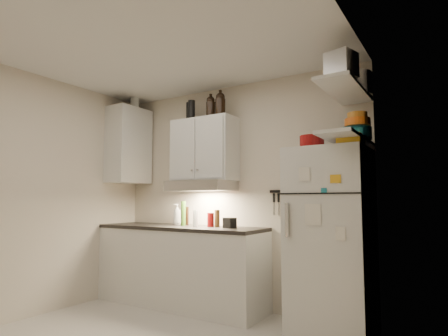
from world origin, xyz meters
The scene contains 35 objects.
ceiling centered at (0.00, 0.00, 2.61)m, with size 3.20×3.00×0.02m, color silver.
back_wall centered at (0.00, 1.51, 1.30)m, with size 3.20×0.02×2.60m, color beige.
left_wall centered at (-1.61, 0.00, 1.30)m, with size 0.02×3.00×2.60m, color beige.
right_wall centered at (1.61, 0.00, 1.30)m, with size 0.02×3.00×2.60m, color beige.
base_cabinet centered at (-0.55, 1.20, 0.44)m, with size 2.10×0.60×0.88m, color silver.
countertop centered at (-0.55, 1.20, 0.90)m, with size 2.10×0.62×0.04m, color black.
upper_cabinet centered at (-0.30, 1.33, 1.83)m, with size 0.80×0.33×0.75m, color silver.
side_cabinet centered at (-1.44, 1.20, 1.95)m, with size 0.33×0.55×1.00m, color silver.
range_hood centered at (-0.30, 1.27, 1.39)m, with size 0.76×0.46×0.12m, color silver.
fridge centered at (1.25, 1.16, 0.85)m, with size 0.70×0.68×1.70m, color silver.
shelf_hi centered at (1.45, 1.02, 2.20)m, with size 0.30×0.95×0.03m, color silver.
shelf_lo centered at (1.45, 1.02, 1.76)m, with size 0.30×0.95×0.03m, color silver.
knife_strip centered at (0.70, 1.49, 1.32)m, with size 0.42×0.02×0.03m, color black.
dutch_oven centered at (1.11, 1.11, 1.77)m, with size 0.23×0.23×0.13m, color maroon.
book_stack centered at (1.50, 0.96, 1.74)m, with size 0.20×0.25×0.08m, color gold.
spice_jar centered at (1.31, 1.13, 1.75)m, with size 0.06×0.06×0.09m, color silver.
stock_pot centered at (1.47, 1.33, 2.32)m, with size 0.31×0.31×0.22m, color silver.
tin_a centered at (1.43, 0.91, 2.33)m, with size 0.22×0.20×0.22m, color #AAAAAD.
tin_b centered at (1.50, 0.70, 2.32)m, with size 0.21×0.21×0.21m, color #AAAAAD.
bowl_teal centered at (1.49, 1.22, 1.83)m, with size 0.28×0.28×0.11m, color #19758B.
bowl_orange centered at (1.52, 1.14, 1.92)m, with size 0.22×0.22×0.07m, color orange.
bowl_yellow centered at (1.52, 1.14, 1.98)m, with size 0.18×0.18×0.06m, color #C47922.
plates centered at (1.53, 1.06, 1.81)m, with size 0.25×0.25×0.06m, color #19758B.
growler_a centered at (-0.17, 1.27, 2.33)m, with size 0.11×0.11×0.25m, color black, non-canonical shape.
growler_b centered at (-0.03, 1.27, 2.34)m, with size 0.12×0.12×0.28m, color black, non-canonical shape.
thermos_a centered at (-0.46, 1.29, 2.32)m, with size 0.08×0.08×0.24m, color black.
thermos_b centered at (-0.53, 1.33, 2.32)m, with size 0.08×0.08×0.24m, color black.
side_jar centered at (-1.38, 1.24, 2.53)m, with size 0.12×0.12×0.15m, color silver.
soap_bottle centered at (-0.73, 1.36, 1.06)m, with size 0.11×0.11×0.29m, color silver.
pepper_mill centered at (-0.08, 1.29, 1.02)m, with size 0.06×0.06×0.19m, color brown.
oil_bottle centered at (-0.54, 1.24, 1.07)m, with size 0.06×0.06×0.29m, color #325B16.
vinegar_bottle centered at (-0.53, 1.31, 1.03)m, with size 0.05×0.05×0.23m, color black.
clear_bottle centered at (-0.34, 1.22, 1.01)m, with size 0.06×0.06×0.19m, color silver.
red_jar centered at (-0.16, 1.27, 1.00)m, with size 0.08×0.08×0.16m, color maroon.
caddy centered at (0.13, 1.21, 0.98)m, with size 0.13×0.09×0.11m, color black.
Camera 1 is at (2.26, -2.32, 1.22)m, focal length 30.00 mm.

